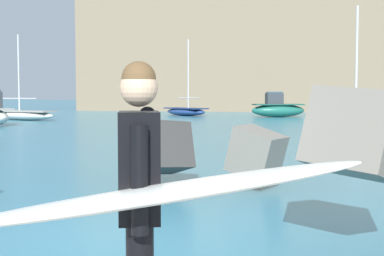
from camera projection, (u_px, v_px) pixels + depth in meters
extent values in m
plane|color=teal|center=(124.00, 239.00, 6.82)|extent=(400.00, 400.00, 0.00)
cube|color=#3D3A38|center=(162.00, 148.00, 10.26)|extent=(1.35, 1.41, 1.15)
cube|color=slate|center=(256.00, 153.00, 10.37)|extent=(1.26, 1.09, 1.10)
cube|color=slate|center=(359.00, 135.00, 6.07)|extent=(1.40, 1.35, 1.16)
cube|color=black|center=(139.00, 166.00, 2.95)|extent=(0.34, 0.43, 0.60)
sphere|color=#DBB28E|center=(139.00, 88.00, 2.92)|extent=(0.21, 0.21, 0.21)
sphere|color=brown|center=(139.00, 79.00, 2.92)|extent=(0.19, 0.19, 0.19)
cylinder|color=black|center=(147.00, 138.00, 3.32)|extent=(0.27, 0.52, 0.41)
cylinder|color=black|center=(140.00, 180.00, 2.70)|extent=(0.09, 0.09, 0.56)
ellipsoid|color=white|center=(160.00, 194.00, 2.65)|extent=(2.08, 1.09, 0.37)
ellipsoid|color=#1E6656|center=(278.00, 111.00, 45.04)|extent=(4.82, 3.24, 1.10)
cube|color=#164C41|center=(278.00, 105.00, 45.01)|extent=(4.44, 2.98, 0.10)
cube|color=#33383D|center=(274.00, 99.00, 44.94)|extent=(1.63, 1.45, 0.92)
cube|color=#334C5B|center=(274.00, 92.00, 44.91)|extent=(1.47, 1.30, 0.12)
ellipsoid|color=white|center=(364.00, 124.00, 26.43)|extent=(5.72, 2.10, 0.80)
cube|color=#ACACAC|center=(364.00, 117.00, 26.41)|extent=(5.26, 1.93, 0.10)
cylinder|color=silver|center=(357.00, 61.00, 26.31)|extent=(0.12, 0.12, 5.42)
cylinder|color=silver|center=(356.00, 98.00, 26.42)|extent=(3.35, 0.39, 0.08)
ellipsoid|color=beige|center=(24.00, 115.00, 39.58)|extent=(6.10, 3.06, 0.70)
cube|color=#9C9991|center=(24.00, 111.00, 39.57)|extent=(5.61, 2.81, 0.10)
cylinder|color=silver|center=(19.00, 73.00, 39.62)|extent=(0.12, 0.12, 5.63)
cylinder|color=silver|center=(19.00, 98.00, 39.73)|extent=(3.43, 1.03, 0.08)
ellipsoid|color=navy|center=(186.00, 112.00, 48.24)|extent=(5.08, 4.35, 0.70)
cube|color=navy|center=(186.00, 108.00, 48.22)|extent=(4.68, 4.00, 0.10)
cylinder|color=silver|center=(188.00, 74.00, 47.74)|extent=(0.12, 0.12, 6.13)
cylinder|color=silver|center=(188.00, 98.00, 47.87)|extent=(2.49, 1.84, 0.08)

